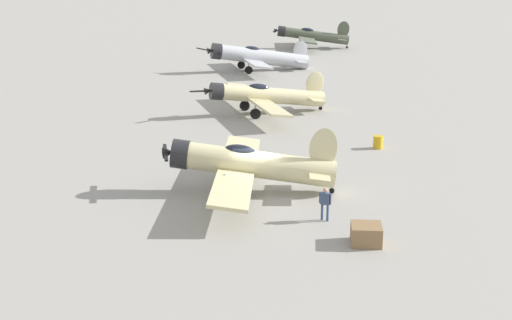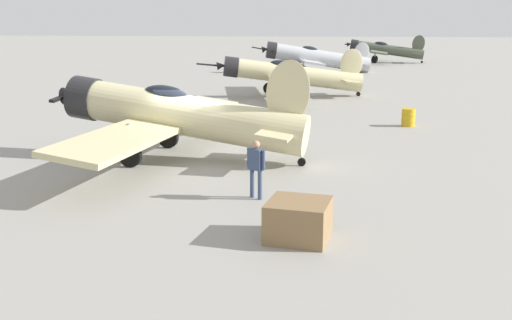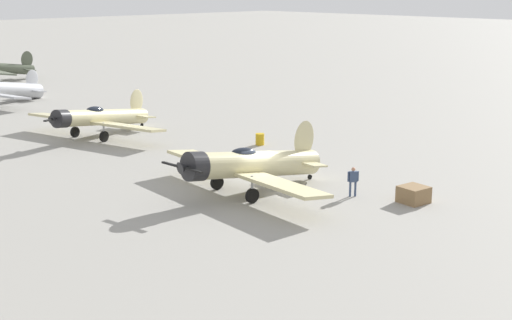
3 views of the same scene
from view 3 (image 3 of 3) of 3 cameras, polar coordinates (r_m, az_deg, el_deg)
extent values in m
plane|color=gray|center=(39.98, 0.00, -2.51)|extent=(400.00, 400.00, 0.00)
cylinder|color=beige|center=(39.56, 0.00, -0.33)|extent=(2.35, 8.71, 2.48)
cylinder|color=#232326|center=(37.16, -4.92, -0.52)|extent=(1.67, 1.25, 1.66)
cone|color=#232326|center=(36.80, -5.77, -0.55)|extent=(0.71, 0.69, 0.71)
cube|color=black|center=(36.72, -5.96, -0.59)|extent=(2.90, 0.46, 0.19)
ellipsoid|color=black|center=(38.89, -0.99, 0.51)|extent=(0.94, 1.84, 0.88)
cube|color=#C6BC89|center=(39.03, -1.18, -0.94)|extent=(12.67, 3.26, 0.42)
ellipsoid|color=beige|center=(41.58, 3.87, 1.67)|extent=(0.31, 1.76, 2.36)
cube|color=#C6BC89|center=(41.74, 3.64, -0.07)|extent=(3.50, 1.46, 0.23)
cylinder|color=#999BA0|center=(37.58, -0.31, -2.07)|extent=(0.14, 0.14, 1.10)
cylinder|color=black|center=(37.73, -0.31, -2.87)|extent=(0.28, 0.82, 0.80)
cylinder|color=#999BA0|center=(40.10, -3.15, -1.06)|extent=(0.14, 0.14, 1.10)
cylinder|color=black|center=(40.25, -3.14, -1.82)|extent=(0.28, 0.82, 0.80)
cylinder|color=black|center=(42.48, 4.33, -1.36)|extent=(0.13, 0.29, 0.28)
cylinder|color=beige|center=(55.53, -12.09, 3.37)|extent=(3.26, 9.03, 2.35)
cylinder|color=#232326|center=(52.54, -15.36, 3.21)|extent=(1.52, 1.34, 1.42)
cone|color=#232326|center=(52.10, -15.90, 3.18)|extent=(0.67, 0.73, 0.61)
cube|color=black|center=(52.00, -16.02, 3.15)|extent=(2.36, 2.46, 0.47)
ellipsoid|color=black|center=(54.80, -12.78, 3.87)|extent=(1.15, 1.90, 0.89)
cube|color=#C6BC89|center=(54.82, -12.86, 2.99)|extent=(12.71, 4.58, 0.39)
ellipsoid|color=beige|center=(58.09, -9.55, 4.67)|extent=(0.52, 1.72, 2.11)
cube|color=#C6BC89|center=(58.13, -9.63, 3.55)|extent=(3.56, 1.86, 0.24)
cylinder|color=#999BA0|center=(53.47, -12.11, 2.40)|extent=(0.14, 0.14, 1.04)
cylinder|color=black|center=(53.57, -12.08, 1.86)|extent=(0.38, 0.82, 0.80)
cylinder|color=#999BA0|center=(55.59, -14.33, 2.71)|extent=(0.14, 0.14, 1.04)
cylinder|color=black|center=(55.69, -14.30, 2.18)|extent=(0.38, 0.82, 0.80)
cylinder|color=black|center=(58.83, -9.12, 2.79)|extent=(0.16, 0.30, 0.28)
ellipsoid|color=#B7BABF|center=(75.66, -17.51, 6.21)|extent=(0.46, 1.76, 2.06)
cube|color=#ADAFB5|center=(75.69, -17.57, 5.36)|extent=(3.55, 1.73, 0.27)
cylinder|color=black|center=(76.28, -17.05, 4.88)|extent=(0.15, 0.29, 0.28)
ellipsoid|color=#4C5442|center=(92.37, -17.88, 7.68)|extent=(0.22, 1.76, 2.22)
cube|color=#565E4C|center=(92.41, -17.94, 6.95)|extent=(3.46, 1.30, 0.25)
cylinder|color=black|center=(92.81, -17.49, 6.36)|extent=(0.12, 0.29, 0.28)
cylinder|color=#384766|center=(39.19, 7.55, -2.34)|extent=(0.12, 0.12, 0.83)
cylinder|color=#384766|center=(39.28, 7.96, -2.31)|extent=(0.12, 0.12, 0.83)
cube|color=#384766|center=(39.04, 7.79, -1.33)|extent=(0.43, 0.50, 0.59)
sphere|color=tan|center=(38.94, 7.81, -0.74)|extent=(0.22, 0.22, 0.22)
cylinder|color=#384766|center=(38.95, 7.41, -1.33)|extent=(0.09, 0.09, 0.55)
cylinder|color=#384766|center=(39.13, 8.18, -1.29)|extent=(0.09, 0.09, 0.55)
cube|color=olive|center=(38.70, 12.51, -2.72)|extent=(1.52, 1.52, 0.89)
cylinder|color=gold|center=(51.35, 0.32, 1.67)|extent=(0.63, 0.63, 0.84)
torus|color=gold|center=(51.32, 0.32, 1.86)|extent=(0.66, 0.66, 0.04)
torus|color=gold|center=(51.39, 0.32, 1.49)|extent=(0.66, 0.66, 0.04)
camera|label=1|loc=(26.69, 70.15, 8.66)|focal=52.16mm
camera|label=2|loc=(33.69, 31.82, 0.63)|focal=40.98mm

